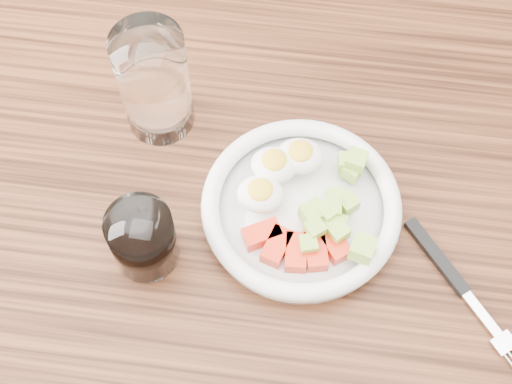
% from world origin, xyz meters
% --- Properties ---
extents(ground, '(4.00, 4.00, 0.00)m').
position_xyz_m(ground, '(0.00, 0.00, 0.00)').
color(ground, brown).
rests_on(ground, ground).
extents(dining_table, '(1.50, 0.90, 0.77)m').
position_xyz_m(dining_table, '(0.00, 0.00, 0.67)').
color(dining_table, brown).
rests_on(dining_table, ground).
extents(bowl, '(0.24, 0.24, 0.06)m').
position_xyz_m(bowl, '(0.04, 0.00, 0.79)').
color(bowl, white).
rests_on(bowl, dining_table).
extents(fork, '(0.16, 0.19, 0.01)m').
position_xyz_m(fork, '(0.23, -0.06, 0.78)').
color(fork, black).
rests_on(fork, dining_table).
extents(water_glass, '(0.09, 0.09, 0.16)m').
position_xyz_m(water_glass, '(-0.15, 0.12, 0.85)').
color(water_glass, white).
rests_on(water_glass, dining_table).
extents(coffee_glass, '(0.08, 0.08, 0.09)m').
position_xyz_m(coffee_glass, '(-0.13, -0.07, 0.81)').
color(coffee_glass, white).
rests_on(coffee_glass, dining_table).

